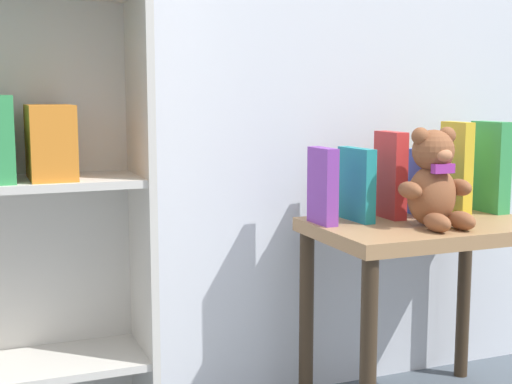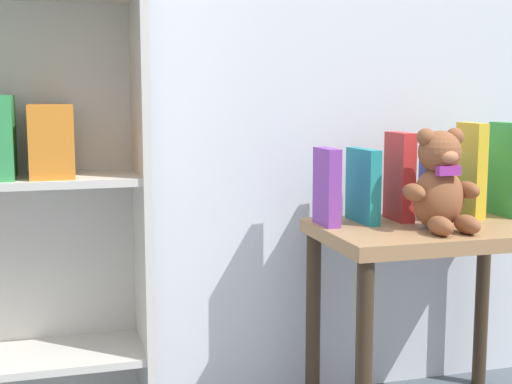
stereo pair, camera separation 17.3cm
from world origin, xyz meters
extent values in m
cube|color=beige|center=(-0.51, 1.16, 0.66)|extent=(0.02, 0.25, 1.32)
cube|color=beige|center=(-0.77, 1.28, 0.66)|extent=(0.55, 0.02, 1.32)
cube|color=beige|center=(-0.77, 1.16, 0.24)|extent=(0.52, 0.23, 0.02)
cube|color=beige|center=(-0.77, 1.16, 0.66)|extent=(0.52, 0.23, 0.02)
cube|color=orange|center=(-0.71, 1.15, 0.75)|extent=(0.10, 0.18, 0.16)
cube|color=#9E754C|center=(0.22, 1.06, 0.51)|extent=(0.59, 0.39, 0.04)
cylinder|color=#37291A|center=(-0.04, 0.89, 0.24)|extent=(0.04, 0.04, 0.49)
cylinder|color=#37291A|center=(-0.04, 1.22, 0.24)|extent=(0.04, 0.04, 0.49)
cylinder|color=#37291A|center=(0.49, 1.22, 0.24)|extent=(0.04, 0.04, 0.49)
ellipsoid|color=brown|center=(0.20, 1.01, 0.60)|extent=(0.13, 0.10, 0.15)
sphere|color=brown|center=(0.20, 1.01, 0.72)|extent=(0.11, 0.11, 0.11)
sphere|color=brown|center=(0.16, 1.01, 0.75)|extent=(0.04, 0.04, 0.04)
sphere|color=brown|center=(0.24, 1.01, 0.75)|extent=(0.04, 0.04, 0.04)
ellipsoid|color=#B56E48|center=(0.20, 0.96, 0.71)|extent=(0.04, 0.03, 0.03)
ellipsoid|color=brown|center=(0.13, 0.99, 0.62)|extent=(0.04, 0.08, 0.04)
ellipsoid|color=brown|center=(0.28, 0.99, 0.62)|extent=(0.04, 0.08, 0.04)
ellipsoid|color=brown|center=(0.17, 0.93, 0.55)|extent=(0.05, 0.09, 0.05)
ellipsoid|color=brown|center=(0.24, 0.93, 0.55)|extent=(0.05, 0.09, 0.05)
cube|color=#992D93|center=(0.20, 0.96, 0.67)|extent=(0.06, 0.02, 0.02)
cube|color=purple|center=(-0.04, 1.13, 0.62)|extent=(0.04, 0.11, 0.20)
cube|color=teal|center=(0.06, 1.15, 0.62)|extent=(0.04, 0.14, 0.19)
cube|color=red|center=(0.17, 1.15, 0.64)|extent=(0.04, 0.12, 0.23)
cube|color=#2D51B7|center=(0.28, 1.14, 0.61)|extent=(0.05, 0.12, 0.18)
cube|color=gold|center=(0.38, 1.14, 0.65)|extent=(0.03, 0.12, 0.26)
cube|color=#33934C|center=(0.49, 1.13, 0.65)|extent=(0.05, 0.13, 0.26)
camera|label=1|loc=(-0.87, -0.48, 0.86)|focal=50.00mm
camera|label=2|loc=(-0.71, -0.54, 0.86)|focal=50.00mm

